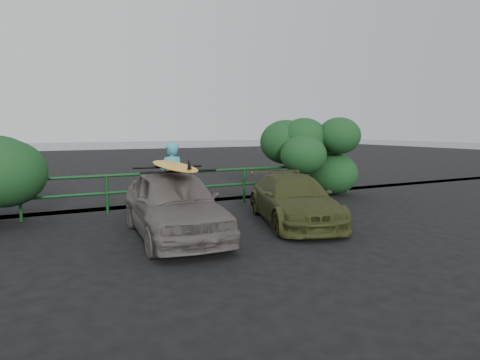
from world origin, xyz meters
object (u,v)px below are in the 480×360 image
object	(u,v)px
sedan	(174,204)
surfboard	(173,166)
olive_vehicle	(294,199)
guardrail	(145,192)
man	(172,179)

from	to	relation	value
sedan	surfboard	size ratio (longest dim) A/B	1.37
sedan	surfboard	world-z (taller)	surfboard
olive_vehicle	sedan	bearing A→B (deg)	-162.95
guardrail	man	world-z (taller)	man
guardrail	sedan	distance (m)	3.01
man	sedan	bearing A→B (deg)	60.46
olive_vehicle	surfboard	distance (m)	3.07
sedan	man	bearing A→B (deg)	77.92
guardrail	man	size ratio (longest dim) A/B	7.47
olive_vehicle	surfboard	size ratio (longest dim) A/B	1.31
man	olive_vehicle	bearing A→B (deg)	123.52
man	surfboard	size ratio (longest dim) A/B	0.64
sedan	surfboard	distance (m)	0.78
sedan	olive_vehicle	size ratio (longest dim) A/B	1.05
sedan	man	world-z (taller)	man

